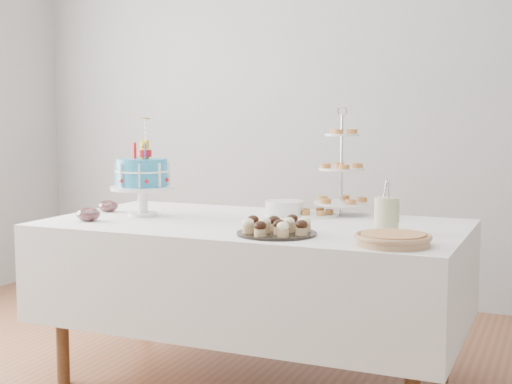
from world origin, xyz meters
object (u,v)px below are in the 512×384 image
at_px(tiered_stand, 342,170).
at_px(jam_bowl_a, 88,214).
at_px(pastry_plate, 316,213).
at_px(utensil_pitcher, 387,214).
at_px(birthday_cake, 142,189).
at_px(table, 254,270).
at_px(cupcake_tray, 277,226).
at_px(plate_stack, 284,208).
at_px(pie, 393,239).
at_px(jam_bowl_b, 108,206).

relative_size(tiered_stand, jam_bowl_a, 4.88).
bearing_deg(pastry_plate, utensil_pitcher, -40.81).
bearing_deg(birthday_cake, table, 20.90).
xyz_separation_m(cupcake_tray, tiered_stand, (0.07, 0.69, 0.19)).
bearing_deg(plate_stack, utensil_pitcher, -29.53).
bearing_deg(utensil_pitcher, jam_bowl_a, -160.19).
bearing_deg(pastry_plate, birthday_cake, -156.98).
distance_m(tiered_stand, jam_bowl_a, 1.24).
xyz_separation_m(tiered_stand, plate_stack, (-0.25, -0.14, -0.19)).
relative_size(table, pie, 6.52).
relative_size(birthday_cake, utensil_pitcher, 2.09).
bearing_deg(jam_bowl_a, pie, -2.46).
xyz_separation_m(table, jam_bowl_a, (-0.72, -0.28, 0.26)).
bearing_deg(jam_bowl_a, birthday_cake, 61.19).
height_order(plate_stack, jam_bowl_b, plate_stack).
distance_m(table, pastry_plate, 0.44).
bearing_deg(utensil_pitcher, plate_stack, 161.50).
xyz_separation_m(birthday_cake, tiered_stand, (0.88, 0.43, 0.09)).
bearing_deg(pie, cupcake_tray, 174.08).
xyz_separation_m(tiered_stand, utensil_pitcher, (0.34, -0.47, -0.14)).
relative_size(table, jam_bowl_a, 17.30).
distance_m(table, birthday_cake, 0.69).
relative_size(jam_bowl_b, utensil_pitcher, 0.44).
bearing_deg(jam_bowl_b, table, -2.04).
xyz_separation_m(table, pastry_plate, (0.20, 0.31, 0.24)).
xyz_separation_m(birthday_cake, pie, (1.31, -0.31, -0.10)).
bearing_deg(jam_bowl_b, tiered_stand, 18.14).
distance_m(birthday_cake, utensil_pitcher, 1.22).
height_order(birthday_cake, pastry_plate, birthday_cake).
bearing_deg(jam_bowl_a, pastry_plate, 32.35).
height_order(pastry_plate, jam_bowl_a, jam_bowl_a).
relative_size(cupcake_tray, utensil_pitcher, 1.45).
relative_size(tiered_stand, jam_bowl_b, 5.35).
relative_size(cupcake_tray, jam_bowl_a, 3.00).
relative_size(table, birthday_cake, 3.99).
bearing_deg(plate_stack, pie, -41.80).
xyz_separation_m(birthday_cake, jam_bowl_a, (-0.14, -0.25, -0.10)).
height_order(plate_stack, utensil_pitcher, utensil_pitcher).
distance_m(jam_bowl_a, utensil_pitcher, 1.38).
height_order(cupcake_tray, jam_bowl_b, cupcake_tray).
bearing_deg(plate_stack, jam_bowl_a, -144.91).
distance_m(table, plate_stack, 0.38).
relative_size(plate_stack, jam_bowl_b, 1.86).
distance_m(tiered_stand, utensil_pitcher, 0.60).
xyz_separation_m(pastry_plate, jam_bowl_a, (-0.93, -0.59, 0.02)).
xyz_separation_m(cupcake_tray, jam_bowl_b, (-1.06, 0.32, -0.01)).
bearing_deg(plate_stack, birthday_cake, -155.34).
xyz_separation_m(table, tiered_stand, (0.30, 0.40, 0.45)).
bearing_deg(jam_bowl_b, utensil_pitcher, -3.87).
bearing_deg(jam_bowl_b, birthday_cake, -13.17).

